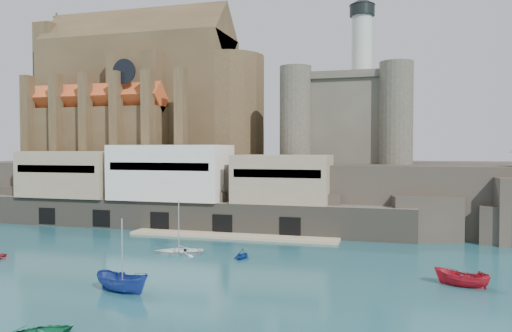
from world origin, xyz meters
The scene contains 9 objects.
ground centered at (0.00, 0.00, 0.00)m, with size 300.00×300.00×0.00m, color #194953.
promontory centered at (-0.19, 39.37, 4.92)m, with size 100.00×36.00×10.00m.
quay centered at (-10.19, 23.07, 6.07)m, with size 70.00×12.00×13.05m.
church centered at (-24.13, 41.85, 22.13)m, with size 47.00×25.93×30.51m.
castle_keep centered at (16.08, 41.08, 18.31)m, with size 21.20×21.20×29.30m.
boat_2 centered at (1.45, -10.18, 0.00)m, with size 2.11×2.17×5.61m, color navy.
boat_5 centered at (30.00, -0.20, 0.00)m, with size 1.81×1.86×4.81m, color #B11827.
boat_6 centered at (-0.54, 5.73, 0.00)m, with size 4.11×1.19×5.75m, color white.
boat_7 centered at (7.45, 5.29, 0.00)m, with size 2.37×1.45×2.75m, color navy.
Camera 1 is at (24.36, -48.22, 12.45)m, focal length 35.00 mm.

